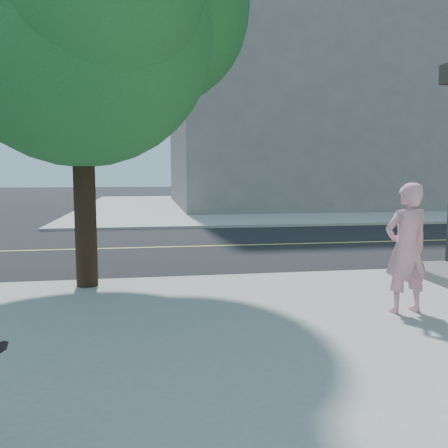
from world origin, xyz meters
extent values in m
cube|color=black|center=(0.00, 4.50, 0.01)|extent=(140.00, 9.00, 0.01)
cube|color=#A3A39F|center=(13.50, 21.50, 0.06)|extent=(29.00, 25.00, 0.12)
cube|color=slate|center=(14.00, 22.00, 7.12)|extent=(18.00, 16.00, 14.00)
imported|color=pink|center=(6.86, -2.97, 1.08)|extent=(0.75, 0.54, 1.93)
cylinder|color=black|center=(1.98, -0.50, 2.07)|extent=(0.39, 0.39, 3.90)
sphere|color=#277130|center=(1.98, -0.50, 4.67)|extent=(4.77, 4.77, 4.77)
sphere|color=#277130|center=(3.28, 0.15, 5.32)|extent=(3.69, 3.69, 3.69)
camera|label=1|loc=(3.12, -9.18, 2.17)|focal=37.13mm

